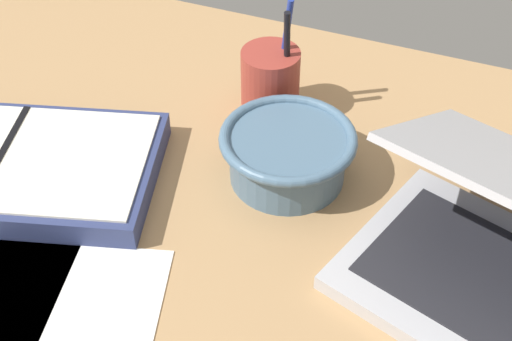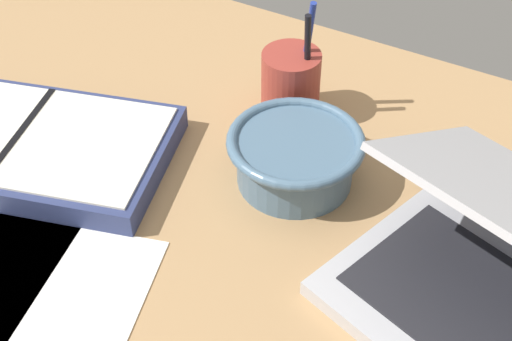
{
  "view_description": "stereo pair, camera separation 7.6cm",
  "coord_description": "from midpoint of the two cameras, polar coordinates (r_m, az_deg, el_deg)",
  "views": [
    {
      "loc": [
        21.98,
        -43.0,
        60.45
      ],
      "look_at": [
        0.99,
        9.18,
        9.0
      ],
      "focal_mm": 50.0,
      "sensor_mm": 36.0,
      "label": 1
    },
    {
      "loc": [
        28.83,
        -39.68,
        60.45
      ],
      "look_at": [
        0.99,
        9.18,
        9.0
      ],
      "focal_mm": 50.0,
      "sensor_mm": 36.0,
      "label": 2
    }
  ],
  "objects": [
    {
      "name": "planner",
      "position": [
        0.91,
        -21.75,
        0.25
      ],
      "size": [
        40.32,
        29.65,
        3.61
      ],
      "rotation": [
        0.0,
        0.0,
        0.29
      ],
      "color": "navy",
      "rests_on": "desk_top"
    },
    {
      "name": "pen_cup",
      "position": [
        0.93,
        -1.17,
        7.01
      ],
      "size": [
        7.62,
        7.62,
        16.46
      ],
      "color": "#9E382D",
      "rests_on": "desk_top"
    },
    {
      "name": "bowl",
      "position": [
        0.83,
        -0.06,
        1.29
      ],
      "size": [
        16.1,
        16.1,
        6.55
      ],
      "color": "slate",
      "rests_on": "desk_top"
    },
    {
      "name": "desk_top",
      "position": [
        0.77,
        -6.16,
        -8.68
      ],
      "size": [
        140.0,
        100.0,
        2.0
      ],
      "primitive_type": "cube",
      "color": "tan",
      "rests_on": "ground"
    }
  ]
}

